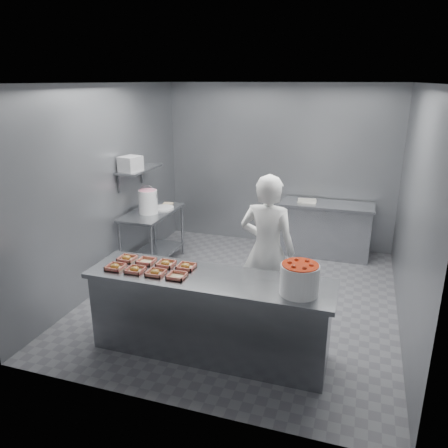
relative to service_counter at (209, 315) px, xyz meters
The scene contains 24 objects.
floor 1.42m from the service_counter, 90.00° to the left, with size 4.50×4.50×0.00m, color #4C4C51.
ceiling 2.71m from the service_counter, 90.00° to the left, with size 4.50×4.50×0.00m, color white.
wall_back 3.72m from the service_counter, 90.00° to the left, with size 4.00×0.04×2.80m, color slate.
wall_left 2.59m from the service_counter, 145.98° to the left, with size 0.04×4.50×2.80m, color slate.
wall_right 2.59m from the service_counter, 34.02° to the left, with size 0.04×4.50×2.80m, color slate.
service_counter is the anchor object (origin of this frame).
prep_table 2.56m from the service_counter, 130.24° to the left, with size 0.60×1.20×0.90m.
back_counter 3.37m from the service_counter, 74.52° to the left, with size 1.50×0.60×0.90m.
wall_shelf 2.88m from the service_counter, 133.03° to the left, with size 0.35×0.90×0.03m, color slate.
tray_0 1.14m from the service_counter, behind, with size 0.19×0.18×0.06m.
tray_1 0.93m from the service_counter, behind, with size 0.19×0.18×0.06m.
tray_2 0.73m from the service_counter, 167.26° to the right, with size 0.19×0.18×0.06m.
tray_3 0.57m from the service_counter, 157.87° to the right, with size 0.19×0.18×0.04m.
tray_4 1.14m from the service_counter, behind, with size 0.19×0.18×0.06m.
tray_5 0.92m from the service_counter, behind, with size 0.19×0.18×0.04m.
tray_6 0.73m from the service_counter, 167.25° to the left, with size 0.19×0.18×0.06m.
tray_7 0.57m from the service_counter, 158.05° to the left, with size 0.19×0.18×0.06m.
worker 1.07m from the service_counter, 64.22° to the left, with size 0.67×0.44×1.84m, color white.
strawberry_tub 1.12m from the service_counter, ahead, with size 0.37×0.37×0.30m.
glaze_bucket 2.56m from the service_counter, 131.72° to the left, with size 0.30×0.28×0.43m.
bucket_lid 2.68m from the service_counter, 125.80° to the left, with size 0.33×0.33×0.03m, color silver.
rag 2.90m from the service_counter, 123.46° to the left, with size 0.15×0.13×0.02m, color #CCB28C.
appliance 2.78m from the service_counter, 136.91° to the left, with size 0.25×0.29×0.22m, color gray.
paper_stack 3.33m from the service_counter, 80.16° to the left, with size 0.30×0.22×0.04m, color silver.
Camera 1 is at (1.42, -5.21, 2.83)m, focal length 35.00 mm.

